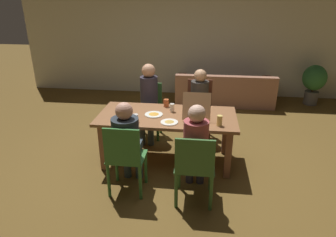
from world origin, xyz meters
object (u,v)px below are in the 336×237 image
(potted_plant, at_px, (314,81))
(chair_1, at_px, (199,107))
(drinking_glass_1, at_px, (220,121))
(person_3, at_px, (148,97))
(person_1, at_px, (199,101))
(drinking_glass_2, at_px, (166,103))
(pizza_box_0, at_px, (197,111))
(couch, at_px, (224,92))
(drinking_glass_3, at_px, (172,108))
(chair_0, at_px, (195,166))
(plate_1, at_px, (169,122))
(chair_2, at_px, (125,157))
(person_2, at_px, (127,138))
(plate_0, at_px, (154,114))
(person_0, at_px, (196,144))
(chair_3, at_px, (150,109))
(dining_table, at_px, (167,121))
(drinking_glass_0, at_px, (136,118))

(potted_plant, bearing_deg, chair_1, -141.63)
(drinking_glass_1, bearing_deg, person_3, 138.20)
(person_1, distance_m, person_3, 0.83)
(drinking_glass_2, bearing_deg, chair_1, 48.85)
(pizza_box_0, distance_m, couch, 2.72)
(drinking_glass_3, distance_m, potted_plant, 3.93)
(chair_0, distance_m, drinking_glass_2, 1.40)
(plate_1, distance_m, potted_plant, 4.22)
(person_1, bearing_deg, person_3, -178.58)
(person_1, relative_size, chair_2, 1.30)
(chair_1, bearing_deg, person_3, -167.82)
(chair_1, relative_size, potted_plant, 1.12)
(chair_1, xyz_separation_m, person_2, (-0.83, -1.62, 0.16))
(plate_0, relative_size, drinking_glass_1, 1.83)
(person_2, relative_size, pizza_box_0, 2.38)
(person_0, bearing_deg, drinking_glass_3, 112.35)
(chair_0, relative_size, drinking_glass_2, 7.94)
(chair_3, bearing_deg, person_3, -90.00)
(dining_table, height_order, drinking_glass_3, drinking_glass_3)
(plate_1, relative_size, couch, 0.11)
(dining_table, xyz_separation_m, couch, (0.96, 2.67, -0.37))
(person_1, bearing_deg, chair_3, 172.06)
(drinking_glass_0, relative_size, potted_plant, 0.12)
(plate_1, xyz_separation_m, potted_plant, (2.83, 3.11, -0.21))
(chair_1, xyz_separation_m, drinking_glass_2, (-0.49, -0.56, 0.25))
(person_3, relative_size, plate_0, 5.01)
(couch, bearing_deg, potted_plant, 5.28)
(person_1, xyz_separation_m, chair_3, (-0.83, 0.12, -0.22))
(chair_2, xyz_separation_m, drinking_glass_2, (0.34, 1.20, 0.26))
(dining_table, relative_size, chair_0, 2.14)
(dining_table, distance_m, chair_0, 1.04)
(person_1, relative_size, drinking_glass_1, 8.68)
(couch, bearing_deg, person_3, -124.78)
(person_0, bearing_deg, drinking_glass_1, 60.44)
(chair_3, distance_m, plate_1, 1.24)
(drinking_glass_3, bearing_deg, person_0, -67.65)
(dining_table, relative_size, chair_3, 2.12)
(person_2, xyz_separation_m, chair_3, (0.00, 1.58, -0.22))
(person_0, distance_m, drinking_glass_1, 0.58)
(person_2, distance_m, person_3, 1.44)
(plate_0, relative_size, drinking_glass_2, 2.24)
(drinking_glass_0, xyz_separation_m, couch, (1.34, 2.95, -0.52))
(chair_0, relative_size, drinking_glass_1, 6.51)
(person_1, xyz_separation_m, drinking_glass_1, (0.28, -1.02, 0.10))
(chair_0, xyz_separation_m, drinking_glass_1, (0.28, 0.67, 0.29))
(dining_table, bearing_deg, chair_3, 114.98)
(potted_plant, bearing_deg, person_3, -147.12)
(chair_3, xyz_separation_m, drinking_glass_0, (0.01, -1.14, 0.30))
(chair_0, bearing_deg, drinking_glass_0, 141.08)
(chair_0, distance_m, plate_1, 0.81)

